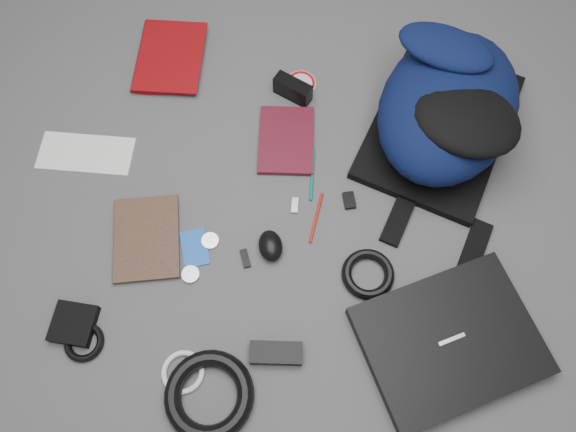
# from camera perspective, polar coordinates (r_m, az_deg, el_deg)

# --- Properties ---
(ground) EXTENTS (4.00, 4.00, 0.00)m
(ground) POSITION_cam_1_polar(r_m,az_deg,el_deg) (1.42, 0.00, -0.32)
(ground) COLOR #4F4F51
(ground) RESTS_ON ground
(backpack) EXTENTS (0.51, 0.61, 0.22)m
(backpack) POSITION_cam_1_polar(r_m,az_deg,el_deg) (1.51, 15.98, 10.70)
(backpack) COLOR black
(backpack) RESTS_ON ground
(laptop) EXTENTS (0.48, 0.45, 0.04)m
(laptop) POSITION_cam_1_polar(r_m,az_deg,el_deg) (1.36, 16.09, -12.09)
(laptop) COLOR black
(laptop) RESTS_ON ground
(textbook_red) EXTENTS (0.20, 0.26, 0.03)m
(textbook_red) POSITION_cam_1_polar(r_m,az_deg,el_deg) (1.73, -15.02, 15.45)
(textbook_red) COLOR maroon
(textbook_red) RESTS_ON ground
(comic_book) EXTENTS (0.21, 0.25, 0.02)m
(comic_book) POSITION_cam_1_polar(r_m,az_deg,el_deg) (1.46, -17.26, -2.48)
(comic_book) COLOR #9B5F0B
(comic_book) RESTS_ON ground
(envelope) EXTENTS (0.25, 0.12, 0.00)m
(envelope) POSITION_cam_1_polar(r_m,az_deg,el_deg) (1.60, -19.85, 6.02)
(envelope) COLOR white
(envelope) RESTS_ON ground
(dvd_case) EXTENTS (0.16, 0.22, 0.02)m
(dvd_case) POSITION_cam_1_polar(r_m,az_deg,el_deg) (1.52, -0.18, 7.70)
(dvd_case) COLOR #470D19
(dvd_case) RESTS_ON ground
(compact_camera) EXTENTS (0.11, 0.08, 0.06)m
(compact_camera) POSITION_cam_1_polar(r_m,az_deg,el_deg) (1.58, 0.49, 12.75)
(compact_camera) COLOR black
(compact_camera) RESTS_ON ground
(sticker_disc) EXTENTS (0.10, 0.10, 0.00)m
(sticker_disc) POSITION_cam_1_polar(r_m,az_deg,el_deg) (1.63, 1.32, 13.34)
(sticker_disc) COLOR silver
(sticker_disc) RESTS_ON ground
(pen_teal) EXTENTS (0.02, 0.15, 0.01)m
(pen_teal) POSITION_cam_1_polar(r_m,az_deg,el_deg) (1.47, 2.49, 4.16)
(pen_teal) COLOR #0C745D
(pen_teal) RESTS_ON ground
(pen_red) EXTENTS (0.02, 0.14, 0.01)m
(pen_red) POSITION_cam_1_polar(r_m,az_deg,el_deg) (1.42, 2.89, -0.17)
(pen_red) COLOR red
(pen_red) RESTS_ON ground
(id_badge) EXTENTS (0.09, 0.11, 0.00)m
(id_badge) POSITION_cam_1_polar(r_m,az_deg,el_deg) (1.41, -9.46, -3.23)
(id_badge) COLOR blue
(id_badge) RESTS_ON ground
(usb_black) EXTENTS (0.03, 0.05, 0.01)m
(usb_black) POSITION_cam_1_polar(r_m,az_deg,el_deg) (1.38, -4.35, -4.32)
(usb_black) COLOR black
(usb_black) RESTS_ON ground
(usb_silver) EXTENTS (0.02, 0.04, 0.01)m
(usb_silver) POSITION_cam_1_polar(r_m,az_deg,el_deg) (1.43, 0.70, 1.08)
(usb_silver) COLOR #A4A5A6
(usb_silver) RESTS_ON ground
(key_fob) EXTENTS (0.04, 0.05, 0.01)m
(key_fob) POSITION_cam_1_polar(r_m,az_deg,el_deg) (1.44, 6.24, 1.58)
(key_fob) COLOR black
(key_fob) RESTS_ON ground
(mouse) EXTENTS (0.08, 0.10, 0.04)m
(mouse) POSITION_cam_1_polar(r_m,az_deg,el_deg) (1.37, -1.79, -3.05)
(mouse) COLOR black
(mouse) RESTS_ON ground
(headphone_left) EXTENTS (0.06, 0.06, 0.01)m
(headphone_left) POSITION_cam_1_polar(r_m,az_deg,el_deg) (1.41, -7.90, -2.52)
(headphone_left) COLOR silver
(headphone_left) RESTS_ON ground
(headphone_right) EXTENTS (0.06, 0.06, 0.01)m
(headphone_right) POSITION_cam_1_polar(r_m,az_deg,el_deg) (1.39, -9.86, -5.88)
(headphone_right) COLOR #B5B5B8
(headphone_right) RESTS_ON ground
(cable_coil) EXTENTS (0.15, 0.15, 0.02)m
(cable_coil) POSITION_cam_1_polar(r_m,az_deg,el_deg) (1.37, 8.13, -5.86)
(cable_coil) COLOR black
(cable_coil) RESTS_ON ground
(power_brick) EXTENTS (0.12, 0.06, 0.03)m
(power_brick) POSITION_cam_1_polar(r_m,az_deg,el_deg) (1.31, -1.22, -13.75)
(power_brick) COLOR black
(power_brick) RESTS_ON ground
(power_cord_coil) EXTENTS (0.25, 0.25, 0.04)m
(power_cord_coil) POSITION_cam_1_polar(r_m,az_deg,el_deg) (1.31, -8.01, -17.60)
(power_cord_coil) COLOR black
(power_cord_coil) RESTS_ON ground
(pouch) EXTENTS (0.10, 0.10, 0.03)m
(pouch) POSITION_cam_1_polar(r_m,az_deg,el_deg) (1.42, -20.95, -10.19)
(pouch) COLOR black
(pouch) RESTS_ON ground
(earbud_coil) EXTENTS (0.10, 0.10, 0.02)m
(earbud_coil) POSITION_cam_1_polar(r_m,az_deg,el_deg) (1.41, -20.00, -11.95)
(earbud_coil) COLOR black
(earbud_coil) RESTS_ON ground
(white_cable_coil) EXTENTS (0.11, 0.11, 0.01)m
(white_cable_coil) POSITION_cam_1_polar(r_m,az_deg,el_deg) (1.34, -10.63, -15.32)
(white_cable_coil) COLOR white
(white_cable_coil) RESTS_ON ground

